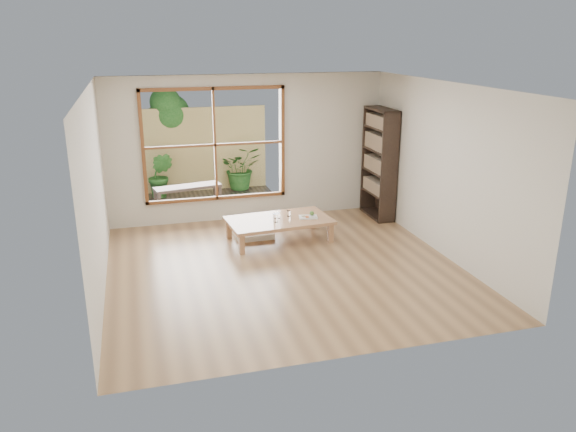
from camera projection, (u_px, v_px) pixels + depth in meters
name	position (u px, v px, depth m)	size (l,w,h in m)	color
ground	(284.00, 267.00, 8.21)	(5.00, 5.00, 0.00)	#A98254
low_table	(279.00, 221.00, 9.20)	(1.75, 1.08, 0.37)	tan
floor_cushion	(253.00, 233.00, 9.50)	(0.61, 0.61, 0.09)	silver
bookshelf	(379.00, 164.00, 10.23)	(0.32, 0.90, 2.00)	#32241B
glass_tall	(276.00, 218.00, 9.02)	(0.07, 0.07, 0.14)	silver
glass_mid	(289.00, 213.00, 9.32)	(0.06, 0.06, 0.09)	silver
glass_short	(278.00, 216.00, 9.22)	(0.07, 0.07, 0.09)	silver
glass_small	(275.00, 215.00, 9.25)	(0.06, 0.06, 0.07)	silver
food_tray	(309.00, 216.00, 9.26)	(0.34, 0.27, 0.09)	white
deck	(209.00, 203.00, 11.32)	(2.80, 2.00, 0.05)	#312A24
garden_bench	(188.00, 189.00, 10.96)	(1.34, 0.61, 0.41)	#32241B
bamboo_fence	(201.00, 150.00, 11.96)	(2.80, 0.06, 1.80)	tan
shrub_right	(241.00, 167.00, 12.15)	(0.85, 0.74, 0.95)	#326324
shrub_left	(161.00, 175.00, 11.50)	(0.52, 0.42, 0.94)	#326324
garden_tree	(165.00, 115.00, 11.84)	(1.04, 0.85, 2.22)	#4C3D2D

